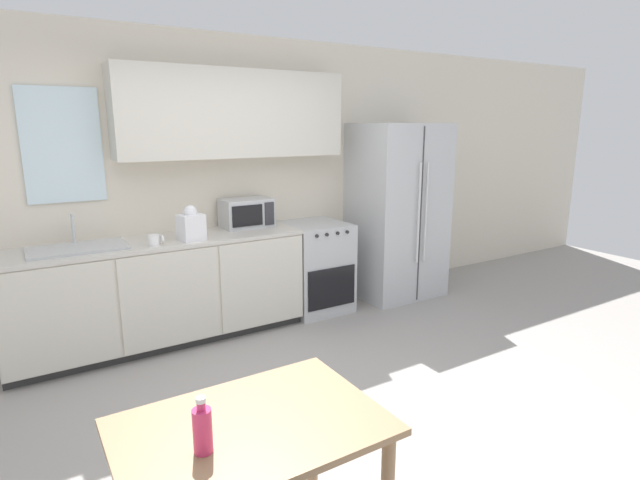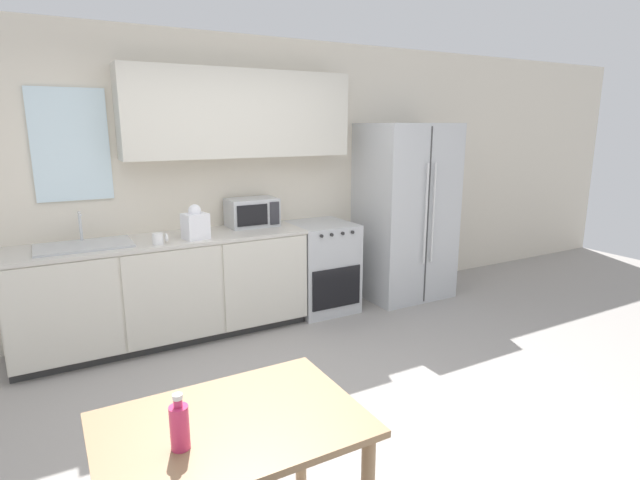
# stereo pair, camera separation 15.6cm
# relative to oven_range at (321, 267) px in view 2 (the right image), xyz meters

# --- Properties ---
(ground_plane) EXTENTS (12.00, 12.00, 0.00)m
(ground_plane) POSITION_rel_oven_range_xyz_m (-1.08, -1.69, -0.45)
(ground_plane) COLOR gray
(wall_back) EXTENTS (12.00, 0.38, 2.70)m
(wall_back) POSITION_rel_oven_range_xyz_m (-1.02, 0.31, 1.03)
(wall_back) COLOR beige
(wall_back) RESTS_ON ground_plane
(kitchen_counter) EXTENTS (2.49, 0.65, 0.92)m
(kitchen_counter) POSITION_rel_oven_range_xyz_m (-1.55, 0.01, 0.01)
(kitchen_counter) COLOR #333333
(kitchen_counter) RESTS_ON ground_plane
(oven_range) EXTENTS (0.62, 0.66, 0.91)m
(oven_range) POSITION_rel_oven_range_xyz_m (0.00, 0.00, 0.00)
(oven_range) COLOR #B7BABC
(oven_range) RESTS_ON ground_plane
(refrigerator) EXTENTS (0.94, 0.78, 1.90)m
(refrigerator) POSITION_rel_oven_range_xyz_m (1.04, -0.05, 0.49)
(refrigerator) COLOR silver
(refrigerator) RESTS_ON ground_plane
(kitchen_sink) EXTENTS (0.72, 0.44, 0.26)m
(kitchen_sink) POSITION_rel_oven_range_xyz_m (-2.17, 0.01, 0.48)
(kitchen_sink) COLOR #B7BABC
(kitchen_sink) RESTS_ON kitchen_counter
(microwave) EXTENTS (0.47, 0.31, 0.27)m
(microwave) POSITION_rel_oven_range_xyz_m (-0.68, 0.14, 0.60)
(microwave) COLOR #B7BABC
(microwave) RESTS_ON kitchen_counter
(coffee_mug) EXTENTS (0.12, 0.09, 0.09)m
(coffee_mug) POSITION_rel_oven_range_xyz_m (-1.63, -0.19, 0.52)
(coffee_mug) COLOR white
(coffee_mug) RESTS_ON kitchen_counter
(grocery_bag_0) EXTENTS (0.23, 0.20, 0.30)m
(grocery_bag_0) POSITION_rel_oven_range_xyz_m (-1.31, -0.15, 0.60)
(grocery_bag_0) COLOR white
(grocery_bag_0) RESTS_ON kitchen_counter
(dining_table) EXTENTS (1.03, 0.71, 0.73)m
(dining_table) POSITION_rel_oven_range_xyz_m (-1.87, -2.60, 0.16)
(dining_table) COLOR #997551
(dining_table) RESTS_ON ground_plane
(drink_bottle) EXTENTS (0.07, 0.07, 0.21)m
(drink_bottle) POSITION_rel_oven_range_xyz_m (-2.08, -2.67, 0.37)
(drink_bottle) COLOR #DB386B
(drink_bottle) RESTS_ON dining_table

